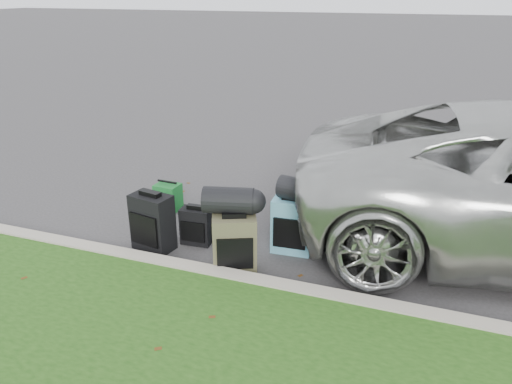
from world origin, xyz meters
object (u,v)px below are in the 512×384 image
(suitcase_large_black_right, at_px, (335,222))
(tote_navy, at_px, (236,220))
(suitcase_olive, at_px, (235,244))
(suitcase_large_black_left, at_px, (153,222))
(suitcase_small_black, at_px, (196,226))
(suitcase_teal, at_px, (292,226))
(tote_green, at_px, (168,197))

(suitcase_large_black_right, relative_size, tote_navy, 2.39)
(suitcase_olive, relative_size, suitcase_large_black_right, 0.97)
(suitcase_large_black_right, bearing_deg, tote_navy, 153.50)
(suitcase_large_black_left, relative_size, suitcase_olive, 1.06)
(suitcase_olive, relative_size, tote_navy, 2.30)
(suitcase_small_black, distance_m, suitcase_teal, 1.14)
(suitcase_teal, height_order, tote_green, suitcase_teal)
(suitcase_small_black, distance_m, tote_navy, 0.58)
(suitcase_olive, xyz_separation_m, suitcase_teal, (0.45, 0.62, 0.01))
(suitcase_teal, bearing_deg, suitcase_large_black_left, -165.96)
(suitcase_olive, height_order, tote_navy, suitcase_olive)
(suitcase_teal, relative_size, tote_green, 1.76)
(suitcase_small_black, height_order, suitcase_olive, suitcase_olive)
(suitcase_teal, xyz_separation_m, tote_navy, (-0.81, 0.29, -0.18))
(suitcase_olive, bearing_deg, tote_green, 117.48)
(suitcase_teal, relative_size, tote_navy, 2.35)
(suitcase_large_black_left, distance_m, suitcase_teal, 1.60)
(suitcase_teal, bearing_deg, suitcase_small_black, -173.31)
(tote_green, bearing_deg, tote_navy, -9.91)
(tote_navy, bearing_deg, suitcase_large_black_left, -136.99)
(suitcase_large_black_left, bearing_deg, suitcase_teal, 28.06)
(suitcase_large_black_left, height_order, suitcase_olive, suitcase_large_black_left)
(suitcase_large_black_right, bearing_deg, suitcase_large_black_left, 175.70)
(suitcase_large_black_left, bearing_deg, suitcase_olive, 3.20)
(suitcase_teal, relative_size, suitcase_large_black_right, 0.98)
(suitcase_large_black_left, relative_size, tote_green, 1.83)
(suitcase_small_black, bearing_deg, suitcase_large_black_left, -149.30)
(suitcase_small_black, relative_size, suitcase_large_black_left, 0.66)
(suitcase_teal, bearing_deg, suitcase_olive, -129.92)
(suitcase_large_black_left, bearing_deg, suitcase_small_black, 44.99)
(suitcase_olive, relative_size, tote_green, 1.73)
(suitcase_olive, bearing_deg, suitcase_small_black, 124.02)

